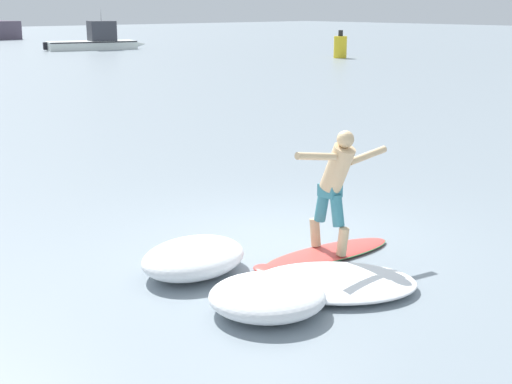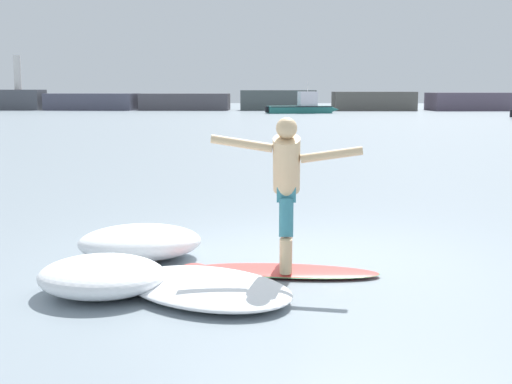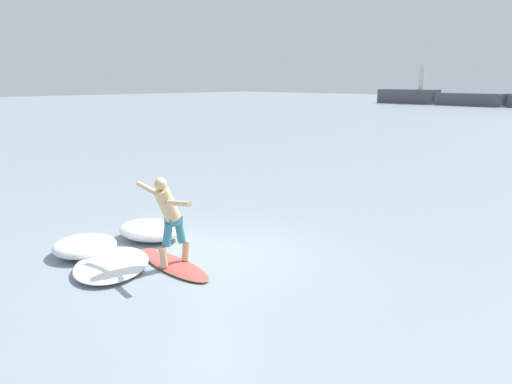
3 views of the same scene
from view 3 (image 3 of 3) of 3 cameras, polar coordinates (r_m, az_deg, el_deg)
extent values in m
plane|color=gray|center=(9.71, -5.50, -7.24)|extent=(200.00, 200.00, 0.00)
cube|color=#4C4E56|center=(76.36, 16.99, 10.41)|extent=(8.51, 2.95, 1.99)
cube|color=#4D4D5E|center=(72.63, 23.53, 9.68)|extent=(8.98, 4.52, 1.63)
cylinder|color=silver|center=(75.51, 18.39, 12.31)|extent=(0.70, 0.70, 3.37)
ellipsoid|color=#E04B43|center=(9.20, -9.23, -8.27)|extent=(2.03, 0.79, 0.07)
ellipsoid|color=#E04B43|center=(10.03, -12.21, -6.60)|extent=(0.31, 0.35, 0.06)
ellipsoid|color=#339E56|center=(9.20, -9.23, -8.27)|extent=(2.04, 0.81, 0.03)
cone|color=black|center=(8.59, -6.38, -10.43)|extent=(0.06, 0.06, 0.14)
cone|color=black|center=(8.78, -6.01, -9.90)|extent=(0.06, 0.06, 0.14)
cone|color=black|center=(8.62, -7.81, -10.39)|extent=(0.06, 0.06, 0.14)
cylinder|color=#D5B182|center=(8.99, -10.58, -7.34)|extent=(0.13, 0.18, 0.38)
cylinder|color=teal|center=(8.93, -10.08, -4.87)|extent=(0.15, 0.22, 0.42)
cylinder|color=#D5B182|center=(9.26, -8.02, -6.64)|extent=(0.13, 0.18, 0.38)
cylinder|color=teal|center=(9.08, -8.66, -4.52)|extent=(0.15, 0.22, 0.42)
cube|color=teal|center=(8.93, -9.42, -3.24)|extent=(0.21, 0.26, 0.16)
cylinder|color=#D5B182|center=(8.79, -10.13, -1.41)|extent=(0.29, 0.50, 0.66)
sphere|color=#D5B182|center=(8.64, -10.87, 0.91)|extent=(0.22, 0.22, 0.22)
cylinder|color=#D5B182|center=(8.35, -8.83, -1.31)|extent=(0.64, 0.14, 0.20)
cylinder|color=#D5B182|center=(9.06, -12.27, 0.37)|extent=(0.64, 0.12, 0.19)
ellipsoid|color=white|center=(9.36, -16.16, -7.95)|extent=(2.25, 2.20, 0.16)
ellipsoid|color=white|center=(10.80, -12.00, -4.28)|extent=(1.65, 1.42, 0.40)
ellipsoid|color=white|center=(10.19, -18.98, -5.86)|extent=(1.71, 1.70, 0.36)
camera|label=1|loc=(13.39, -50.61, 7.51)|focal=50.00mm
camera|label=2|loc=(7.48, -62.98, -4.76)|focal=50.00mm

